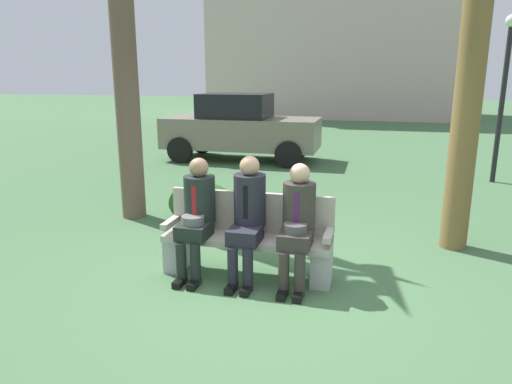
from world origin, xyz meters
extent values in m
plane|color=#456D44|center=(0.00, 0.00, 0.00)|extent=(80.00, 80.00, 0.00)
cube|color=#B7AD9E|center=(-0.28, 0.25, 0.42)|extent=(1.83, 0.44, 0.07)
cube|color=#B7AD9E|center=(-0.28, 0.44, 0.68)|extent=(1.83, 0.06, 0.45)
cube|color=#B7AD9E|center=(-1.15, 0.25, 0.55)|extent=(0.08, 0.44, 0.06)
cube|color=#B7AD9E|center=(0.60, 0.25, 0.55)|extent=(0.08, 0.44, 0.06)
cube|color=#B2B2B2|center=(-1.09, 0.25, 0.19)|extent=(0.20, 0.37, 0.38)
cube|color=#B2B2B2|center=(0.54, 0.25, 0.19)|extent=(0.20, 0.37, 0.38)
cube|color=#1E2823|center=(-0.82, 0.08, 0.53)|extent=(0.32, 0.38, 0.16)
cylinder|color=#1E2823|center=(-0.90, -0.11, 0.23)|extent=(0.11, 0.11, 0.45)
cylinder|color=#1E2823|center=(-0.74, -0.11, 0.23)|extent=(0.11, 0.11, 0.45)
cube|color=black|center=(-0.90, -0.17, 0.04)|extent=(0.09, 0.22, 0.07)
cube|color=black|center=(-0.74, -0.17, 0.04)|extent=(0.09, 0.22, 0.07)
cylinder|color=#1E2823|center=(-0.82, 0.27, 0.83)|extent=(0.34, 0.34, 0.51)
cube|color=maroon|center=(-0.82, 0.11, 0.85)|extent=(0.05, 0.01, 0.32)
sphere|color=#9E7556|center=(-0.82, 0.27, 1.18)|extent=(0.21, 0.21, 0.21)
cylinder|color=slate|center=(-0.82, 0.06, 0.66)|extent=(0.24, 0.24, 0.09)
cube|color=#23232D|center=(-0.25, 0.08, 0.53)|extent=(0.32, 0.38, 0.16)
cylinder|color=#23232D|center=(-0.33, -0.11, 0.23)|extent=(0.11, 0.11, 0.45)
cylinder|color=#23232D|center=(-0.17, -0.11, 0.23)|extent=(0.11, 0.11, 0.45)
cube|color=black|center=(-0.33, -0.17, 0.04)|extent=(0.09, 0.22, 0.07)
cube|color=black|center=(-0.17, -0.17, 0.04)|extent=(0.09, 0.22, 0.07)
cylinder|color=#23232D|center=(-0.25, 0.27, 0.86)|extent=(0.34, 0.34, 0.55)
cube|color=black|center=(-0.25, 0.11, 0.88)|extent=(0.05, 0.01, 0.35)
sphere|color=tan|center=(-0.25, 0.27, 1.23)|extent=(0.21, 0.21, 0.21)
cube|color=#38332D|center=(0.28, 0.08, 0.53)|extent=(0.32, 0.38, 0.16)
cylinder|color=#38332D|center=(0.20, -0.11, 0.23)|extent=(0.11, 0.11, 0.45)
cylinder|color=#38332D|center=(0.36, -0.11, 0.23)|extent=(0.11, 0.11, 0.45)
cube|color=black|center=(0.20, -0.17, 0.04)|extent=(0.09, 0.22, 0.07)
cube|color=black|center=(0.36, -0.17, 0.04)|extent=(0.09, 0.22, 0.07)
cylinder|color=#38332D|center=(0.28, 0.27, 0.83)|extent=(0.34, 0.34, 0.50)
cube|color=#4C1951|center=(0.28, 0.11, 0.85)|extent=(0.05, 0.01, 0.32)
sphere|color=tan|center=(0.28, 0.27, 1.17)|extent=(0.21, 0.21, 0.21)
cylinder|color=#4B4B4B|center=(0.28, 0.06, 0.66)|extent=(0.24, 0.24, 0.09)
cylinder|color=brown|center=(-2.57, 1.97, 2.30)|extent=(0.36, 0.36, 4.60)
cylinder|color=brown|center=(2.04, 1.77, 2.14)|extent=(0.33, 0.33, 4.28)
ellipsoid|color=#275F21|center=(-1.44, 1.94, 0.30)|extent=(0.97, 0.89, 0.60)
cube|color=slate|center=(-2.32, 7.15, 0.70)|extent=(3.90, 1.56, 0.76)
cube|color=black|center=(-2.47, 7.15, 1.38)|extent=(1.70, 1.36, 0.60)
cylinder|color=black|center=(-0.95, 7.92, 0.32)|extent=(0.64, 0.14, 0.64)
cylinder|color=black|center=(-0.95, 6.36, 0.32)|extent=(0.64, 0.14, 0.64)
cylinder|color=black|center=(-3.68, 7.93, 0.32)|extent=(0.64, 0.14, 0.64)
cylinder|color=black|center=(-3.68, 6.37, 0.32)|extent=(0.64, 0.14, 0.64)
cylinder|color=black|center=(3.38, 5.97, 1.51)|extent=(0.10, 0.10, 3.01)
sphere|color=white|center=(3.38, 5.97, 3.13)|extent=(0.24, 0.24, 0.24)
cube|color=beige|center=(-1.16, 21.59, 5.20)|extent=(12.55, 6.20, 10.41)
camera|label=1|loc=(1.01, -4.40, 2.16)|focal=33.14mm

